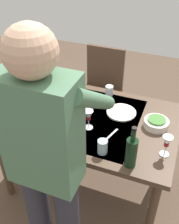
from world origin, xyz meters
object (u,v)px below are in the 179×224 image
chair_near (102,85)px  side_bowl_salad (156,123)px  wine_glass_left (167,142)px  water_cup_near_left (109,91)px  water_cup_near_right (32,124)px  serving_bowl_pasta (75,105)px  person_server (48,163)px  dining_table (89,126)px  dinner_plate_far (22,115)px  wine_glass_right (89,116)px  water_cup_far_left (102,147)px  wine_bottle (131,152)px  dinner_plate_near (121,112)px

chair_near → side_bowl_salad: chair_near is taller
wine_glass_left → water_cup_near_left: bearing=-44.7°
wine_glass_left → water_cup_near_right: bearing=5.5°
chair_near → side_bowl_salad: bearing=131.8°
chair_near → serving_bowl_pasta: chair_near is taller
chair_near → person_server: 1.60m
dining_table → dinner_plate_far: bearing=18.8°
person_server → wine_glass_left: (-0.55, -0.51, -0.12)m
wine_glass_left → dinner_plate_far: bearing=-1.3°
dining_table → wine_glass_right: 0.23m
water_cup_near_right → water_cup_far_left: bearing=176.1°
water_cup_far_left → dinner_plate_far: size_ratio=0.43×
wine_bottle → wine_glass_right: 0.44m
wine_bottle → serving_bowl_pasta: wine_bottle is taller
side_bowl_salad → person_server: bearing=60.2°
dinner_plate_near → wine_glass_right: bearing=56.7°
person_server → water_cup_near_right: size_ratio=18.00×
chair_near → wine_glass_left: (-0.77, 1.02, 0.32)m
wine_glass_right → side_bowl_salad: size_ratio=0.84×
water_cup_far_left → serving_bowl_pasta: 0.53m
wine_glass_right → water_cup_far_left: 0.27m
chair_near → water_cup_near_left: 0.58m
wine_glass_left → water_cup_far_left: wine_glass_left is taller
wine_glass_right → dinner_plate_far: (0.53, 0.05, -0.10)m
dining_table → water_cup_far_left: 0.40m
wine_bottle → dining_table: bearing=-41.2°
dining_table → serving_bowl_pasta: 0.20m
water_cup_near_left → serving_bowl_pasta: size_ratio=0.29×
wine_bottle → dinner_plate_far: wine_bottle is taller
water_cup_near_left → side_bowl_salad: size_ratio=0.49×
water_cup_near_left → water_cup_near_right: 0.74m
serving_bowl_pasta → side_bowl_salad: (-0.64, -0.00, 0.00)m
person_server → serving_bowl_pasta: (0.20, -0.77, -0.19)m
serving_bowl_pasta → side_bowl_salad: bearing=-179.6°
wine_glass_right → chair_near: bearing=-76.9°
side_bowl_salad → water_cup_far_left: bearing=54.8°
chair_near → side_bowl_salad: size_ratio=5.06×
wine_bottle → wine_glass_left: (-0.19, -0.16, -0.01)m
dining_table → wine_glass_right: (-0.04, 0.12, 0.19)m
chair_near → wine_glass_right: chair_near is taller
wine_bottle → water_cup_near_right: bearing=-5.8°
serving_bowl_pasta → water_cup_near_left: bearing=-124.7°
water_cup_near_left → dinner_plate_far: size_ratio=0.38×
dinner_plate_far → person_server: bearing=135.0°
water_cup_near_right → dinner_plate_near: bearing=-142.1°
wine_glass_left → dining_table: bearing=-17.9°
chair_near → dinner_plate_far: chair_near is taller
wine_glass_left → serving_bowl_pasta: 0.79m
dining_table → wine_glass_right: size_ratio=8.86×
wine_glass_right → water_cup_near_left: bearing=-90.4°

